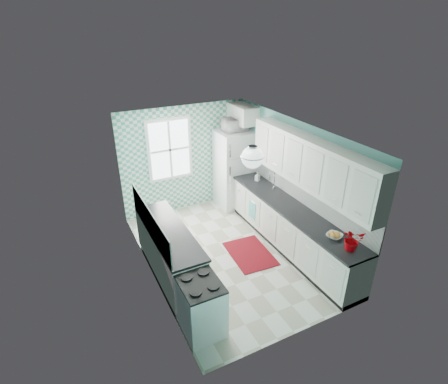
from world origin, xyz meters
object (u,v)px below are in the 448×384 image
sink (268,190)px  microwave (235,125)px  potted_plant (352,240)px  ceiling_light (252,157)px  fruit_bowl (334,236)px  stove (201,305)px  fridge (234,169)px

sink → microwave: bearing=90.3°
sink → potted_plant: (-0.00, -2.37, 0.19)m
ceiling_light → potted_plant: size_ratio=0.97×
ceiling_light → microwave: (1.11, 2.59, -0.30)m
ceiling_light → fruit_bowl: 1.95m
stove → potted_plant: (2.40, -0.44, 0.67)m
fridge → sink: (0.09, -1.32, -0.00)m
ceiling_light → fruit_bowl: ceiling_light is taller
potted_plant → fruit_bowl: bearing=90.0°
sink → microwave: microwave is taller
sink → potted_plant: sink is taller
stove → sink: 3.12m
fruit_bowl → sink: bearing=89.9°
fridge → ceiling_light: bearing=-114.1°
sink → stove: bearing=-145.0°
ceiling_light → fridge: size_ratio=0.19×
stove → fruit_bowl: fruit_bowl is taller
fridge → microwave: bearing=52.5°
fridge → sink: fridge is taller
stove → sink: sink is taller
fridge → potted_plant: bearing=-89.5°
fruit_bowl → potted_plant: bearing=-90.0°
stove → sink: bearing=38.0°
ceiling_light → sink: ceiling_light is taller
fridge → stove: (-2.31, -3.25, -0.49)m
fridge → fruit_bowl: 3.32m
potted_plant → microwave: microwave is taller
stove → microwave: 4.28m
stove → potted_plant: potted_plant is taller
potted_plant → microwave: bearing=91.4°
fridge → potted_plant: fridge is taller
stove → microwave: bearing=53.8°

